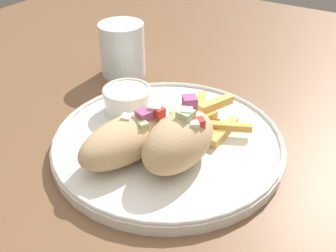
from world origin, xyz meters
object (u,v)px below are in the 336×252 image
Objects in this scene: plate at (168,141)px; pita_sandwich_far at (127,139)px; water_glass at (123,52)px; sauce_ramekin at (126,99)px; pita_sandwich_near at (179,140)px; fries_pile at (204,122)px.

pita_sandwich_far is (-0.06, 0.02, 0.03)m from plate.
water_glass is (0.20, 0.16, 0.00)m from pita_sandwich_far.
sauce_ramekin is 0.77× the size of water_glass.
water_glass is at bearing 51.79° from pita_sandwich_far.
pita_sandwich_near is 0.08m from fries_pile.
fries_pile reaches higher than plate.
plate is 0.24m from water_glass.
pita_sandwich_near is 0.14m from sauce_ramekin.
sauce_ramekin is at bearing 99.69° from fries_pile.
plate is at bearing -106.66° from sauce_ramekin.
plate is 4.34× the size of sauce_ramekin.
sauce_ramekin is (0.08, 0.06, -0.01)m from pita_sandwich_far.
plate is 0.07m from pita_sandwich_far.
plate is at bearing -9.01° from pita_sandwich_far.
water_glass reaches higher than plate.
pita_sandwich_near is at bearing -55.69° from pita_sandwich_far.
pita_sandwich_far reaches higher than sauce_ramekin.
plate is 2.60× the size of pita_sandwich_near.
fries_pile is at bearing -80.31° from sauce_ramekin.
pita_sandwich_far is 2.05× the size of sauce_ramekin.
pita_sandwich_near reaches higher than pita_sandwich_far.
pita_sandwich_far is at bearing 114.24° from pita_sandwich_near.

